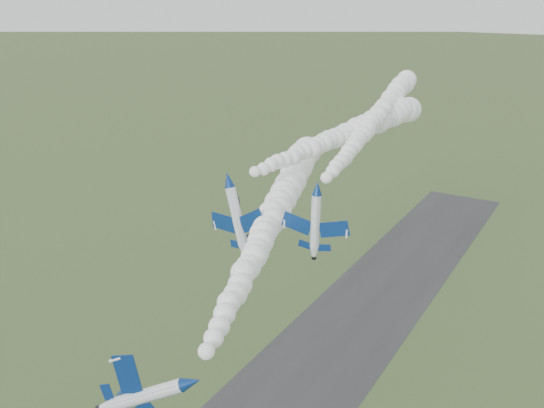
% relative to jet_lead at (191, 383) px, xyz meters
% --- Properties ---
extents(runway, '(24.00, 260.00, 0.04)m').
position_rel_jet_lead_xyz_m(runway, '(-12.68, 41.75, -34.82)').
color(runway, '#2E2E31').
rests_on(runway, ground).
extents(jet_lead, '(5.80, 11.60, 9.05)m').
position_rel_jet_lead_xyz_m(jet_lead, '(0.00, 0.00, 0.00)').
color(jet_lead, silver).
extents(smoke_trail_jet_lead, '(31.17, 70.03, 5.75)m').
position_rel_jet_lead_xyz_m(smoke_trail_jet_lead, '(-12.69, 36.66, 1.96)').
color(smoke_trail_jet_lead, white).
extents(jet_pair_left, '(11.34, 13.89, 4.37)m').
position_rel_jet_lead_xyz_m(jet_pair_left, '(-19.53, 35.03, 7.54)').
color(jet_pair_left, silver).
extents(smoke_trail_jet_pair_left, '(15.81, 54.55, 5.37)m').
position_rel_jet_lead_xyz_m(smoke_trail_jet_pair_left, '(-13.76, 65.24, 9.09)').
color(smoke_trail_jet_pair_left, white).
extents(jet_pair_right, '(10.06, 11.87, 2.93)m').
position_rel_jet_lead_xyz_m(jet_pair_right, '(-4.05, 34.39, 8.94)').
color(jet_pair_right, silver).
extents(smoke_trail_jet_pair_right, '(16.55, 70.27, 4.74)m').
position_rel_jet_lead_xyz_m(smoke_trail_jet_pair_right, '(-10.22, 72.05, 11.50)').
color(smoke_trail_jet_pair_right, white).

